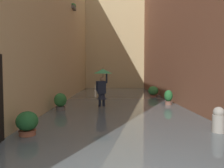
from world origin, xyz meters
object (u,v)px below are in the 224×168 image
object	(u,v)px
person_wading	(102,82)
mooring_bollard	(218,123)
potted_plant_far_right	(60,102)
potted_plant_mid_right	(27,125)
potted_plant_mid_left	(168,98)
potted_plant_far_left	(153,92)

from	to	relation	value
person_wading	mooring_bollard	bearing A→B (deg)	126.53
person_wading	mooring_bollard	world-z (taller)	person_wading
mooring_bollard	person_wading	bearing A→B (deg)	-53.47
potted_plant_far_right	mooring_bollard	xyz separation A→B (m)	(-4.96, 3.31, -0.09)
potted_plant_mid_right	potted_plant_mid_left	world-z (taller)	potted_plant_mid_left
potted_plant_mid_left	person_wading	bearing A→B (deg)	7.88
potted_plant_mid_right	potted_plant_far_left	distance (m)	10.03
mooring_bollard	potted_plant_mid_right	bearing A→B (deg)	2.92
potted_plant_mid_left	mooring_bollard	distance (m)	4.84
person_wading	potted_plant_mid_left	size ratio (longest dim) A/B	2.20
person_wading	potted_plant_mid_left	distance (m)	3.36
potted_plant_mid_left	mooring_bollard	size ratio (longest dim) A/B	1.04
potted_plant_far_left	mooring_bollard	distance (m)	8.50
person_wading	potted_plant_far_right	distance (m)	2.18
potted_plant_mid_right	person_wading	bearing A→B (deg)	-110.02
person_wading	potted_plant_far_right	xyz separation A→B (m)	(1.70, 1.08, -0.82)
person_wading	potted_plant_mid_right	bearing A→B (deg)	69.98
potted_plant_mid_right	potted_plant_far_left	bearing A→B (deg)	-119.14
person_wading	potted_plant_far_right	world-z (taller)	person_wading
mooring_bollard	potted_plant_far_left	bearing A→B (deg)	-89.52
potted_plant_mid_left	potted_plant_mid_right	bearing A→B (deg)	46.04
person_wading	mooring_bollard	xyz separation A→B (m)	(-3.26, 4.40, -0.90)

